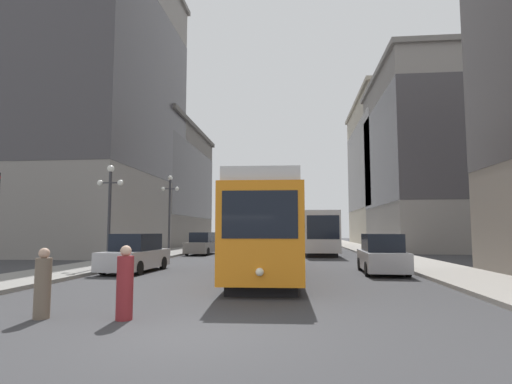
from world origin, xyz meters
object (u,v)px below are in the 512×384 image
(parked_car_right_far, at_px, (382,255))
(lamp_post_left_far, at_px, (170,203))
(parked_car_left_near, at_px, (203,244))
(streetcar, at_px, (268,228))
(lamp_post_left_near, at_px, (110,199))
(pedestrian_crossing_far, at_px, (43,285))
(parked_car_left_mid, at_px, (136,254))
(transit_bus, at_px, (317,231))
(pedestrian_crossing_near, at_px, (125,285))

(parked_car_right_far, bearing_deg, lamp_post_left_far, -36.60)
(parked_car_left_near, bearing_deg, streetcar, -63.56)
(lamp_post_left_near, bearing_deg, lamp_post_left_far, 90.00)
(parked_car_left_near, xyz_separation_m, parked_car_right_far, (11.67, -13.96, -0.00))
(parked_car_left_near, bearing_deg, parked_car_right_far, -46.86)
(lamp_post_left_near, relative_size, lamp_post_left_far, 0.87)
(pedestrian_crossing_far, bearing_deg, parked_car_left_near, 153.13)
(streetcar, xyz_separation_m, lamp_post_left_far, (-8.36, 12.01, 1.98))
(parked_car_left_near, bearing_deg, pedestrian_crossing_far, -82.16)
(parked_car_left_mid, bearing_deg, parked_car_left_near, 92.84)
(parked_car_left_near, distance_m, lamp_post_left_near, 13.64)
(lamp_post_left_near, bearing_deg, parked_car_left_mid, -29.70)
(parked_car_left_mid, relative_size, parked_car_right_far, 1.05)
(parked_car_left_near, bearing_deg, transit_bus, 17.96)
(parked_car_right_far, xyz_separation_m, pedestrian_crossing_far, (-9.69, -10.73, -0.11))
(parked_car_left_near, relative_size, pedestrian_crossing_near, 2.95)
(parked_car_left_mid, height_order, pedestrian_crossing_near, parked_car_left_mid)
(parked_car_left_mid, bearing_deg, pedestrian_crossing_far, -76.33)
(streetcar, relative_size, pedestrian_crossing_far, 8.62)
(pedestrian_crossing_near, xyz_separation_m, lamp_post_left_near, (-5.80, 11.41, 2.84))
(parked_car_right_far, distance_m, pedestrian_crossing_far, 14.45)
(pedestrian_crossing_near, bearing_deg, pedestrian_crossing_far, 3.05)
(transit_bus, xyz_separation_m, parked_car_left_mid, (-9.56, -16.82, -1.10))
(streetcar, xyz_separation_m, parked_car_right_far, (5.21, 1.11, -1.26))
(lamp_post_left_far, bearing_deg, parked_car_left_mid, -80.40)
(streetcar, bearing_deg, parked_car_left_near, 111.35)
(streetcar, bearing_deg, lamp_post_left_far, 123.00)
(parked_car_right_far, bearing_deg, transit_bus, -80.54)
(parked_car_left_near, distance_m, pedestrian_crossing_near, 24.94)
(transit_bus, distance_m, pedestrian_crossing_near, 27.76)
(streetcar, distance_m, transit_bus, 17.85)
(parked_car_left_mid, relative_size, lamp_post_left_near, 0.91)
(parked_car_right_far, xyz_separation_m, lamp_post_left_far, (-13.57, 10.90, 3.23))
(transit_bus, height_order, parked_car_left_mid, transit_bus)
(streetcar, distance_m, parked_car_left_mid, 6.62)
(parked_car_left_mid, height_order, parked_car_right_far, same)
(parked_car_left_near, relative_size, parked_car_left_mid, 1.02)
(parked_car_right_far, relative_size, lamp_post_left_near, 0.86)
(parked_car_left_near, relative_size, pedestrian_crossing_far, 3.06)
(parked_car_left_mid, bearing_deg, lamp_post_left_far, 102.44)
(transit_bus, relative_size, pedestrian_crossing_far, 8.11)
(parked_car_left_mid, height_order, lamp_post_left_far, lamp_post_left_far)
(parked_car_left_near, bearing_deg, lamp_post_left_near, -94.95)
(streetcar, bearing_deg, parked_car_right_far, 10.20)
(transit_bus, distance_m, parked_car_right_far, 16.64)
(lamp_post_left_near, bearing_deg, pedestrian_crossing_near, -63.06)
(parked_car_left_near, height_order, lamp_post_left_near, lamp_post_left_near)
(pedestrian_crossing_far, height_order, lamp_post_left_near, lamp_post_left_near)
(transit_bus, height_order, lamp_post_left_near, lamp_post_left_near)
(streetcar, relative_size, lamp_post_left_near, 2.61)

